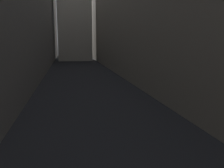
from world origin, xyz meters
name	(u,v)px	position (x,y,z in m)	size (l,w,h in m)	color
ground_plane	(82,76)	(0.00, 48.00, 0.00)	(264.00, 264.00, 0.00)	black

